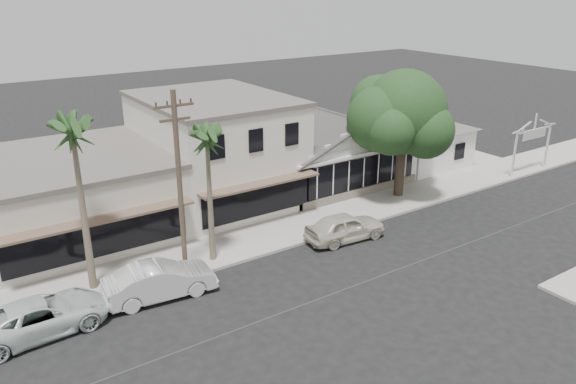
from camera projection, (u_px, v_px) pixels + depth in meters
ground at (399, 269)px, 27.62m from camera, size 140.00×140.00×0.00m
sidewalk_north at (191, 258)px, 28.61m from camera, size 90.00×3.50×0.15m
corner_shop at (325, 145)px, 38.99m from camera, size 10.40×8.60×5.10m
side_cottage at (417, 146)px, 42.95m from camera, size 6.00×6.00×3.00m
arch_sign at (534, 132)px, 40.30m from camera, size 4.12×0.12×3.95m
row_building_near at (215, 151)px, 35.35m from camera, size 8.00×10.00×6.50m
row_building_midnear at (71, 197)px, 31.02m from camera, size 10.00×10.00×4.20m
utility_pole at (179, 183)px, 25.23m from camera, size 1.80×0.24×9.00m
car_0 at (345, 227)px, 30.51m from camera, size 4.68×2.24×1.54m
car_1 at (160, 281)px, 24.93m from camera, size 5.07×2.20×1.62m
car_2 at (41, 316)px, 22.42m from camera, size 5.47×2.75×1.48m
shade_tree at (400, 114)px, 35.20m from camera, size 7.50×6.78×8.32m
palm_east at (207, 139)px, 26.16m from camera, size 2.33×2.33×7.42m
palm_mid at (72, 133)px, 23.18m from camera, size 2.87×2.87×8.60m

